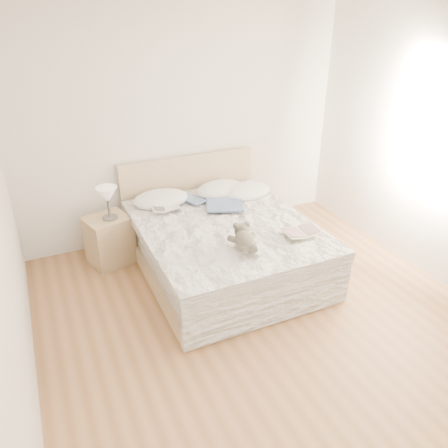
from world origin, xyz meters
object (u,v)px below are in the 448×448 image
at_px(nightstand, 110,240).
at_px(table_lamp, 107,196).
at_px(teddy_bear, 245,246).
at_px(bed, 222,243).
at_px(photo_book, 165,208).
at_px(childrens_book, 301,232).

bearing_deg(nightstand, table_lamp, -35.79).
bearing_deg(teddy_bear, bed, 93.50).
xyz_separation_m(bed, photo_book, (-0.47, 0.47, 0.32)).
relative_size(photo_book, teddy_bear, 0.93).
bearing_deg(photo_book, childrens_book, -37.76).
bearing_deg(childrens_book, bed, 136.61).
distance_m(bed, table_lamp, 1.32).
xyz_separation_m(nightstand, table_lamp, (0.04, -0.03, 0.54)).
relative_size(table_lamp, teddy_bear, 1.07).
height_order(nightstand, teddy_bear, teddy_bear).
relative_size(bed, childrens_book, 5.64).
xyz_separation_m(table_lamp, childrens_book, (1.63, -1.23, -0.19)).
bearing_deg(photo_book, bed, -36.26).
bearing_deg(childrens_book, table_lamp, 147.11).
bearing_deg(teddy_bear, childrens_book, 14.03).
distance_m(bed, photo_book, 0.74).
height_order(nightstand, photo_book, photo_book).
bearing_deg(bed, teddy_bear, -96.31).
relative_size(photo_book, childrens_book, 0.83).
height_order(bed, teddy_bear, bed).
relative_size(bed, teddy_bear, 6.34).
xyz_separation_m(table_lamp, photo_book, (0.59, -0.13, -0.19)).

